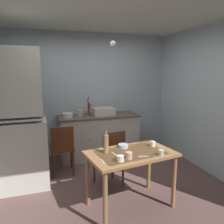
# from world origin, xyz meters

# --- Properties ---
(ground_plane) EXTENTS (4.78, 4.78, 0.00)m
(ground_plane) POSITION_xyz_m (0.00, 0.00, 0.00)
(ground_plane) COLOR brown
(wall_back) EXTENTS (3.88, 0.10, 2.61)m
(wall_back) POSITION_xyz_m (0.00, 1.77, 1.30)
(wall_back) COLOR silver
(wall_back) RESTS_ON ground
(wall_right) EXTENTS (0.10, 3.54, 2.61)m
(wall_right) POSITION_xyz_m (1.94, 0.00, 1.30)
(wall_right) COLOR silver
(wall_right) RESTS_ON ground
(ceiling_slab) EXTENTS (3.88, 3.54, 0.10)m
(ceiling_slab) POSITION_xyz_m (0.00, 0.00, 2.66)
(ceiling_slab) COLOR silver
(hutch_cabinet) EXTENTS (1.01, 0.49, 2.15)m
(hutch_cabinet) POSITION_xyz_m (-1.36, 0.50, 1.01)
(hutch_cabinet) COLOR beige
(hutch_cabinet) RESTS_ON ground
(counter_cabinet) EXTENTS (1.65, 0.64, 0.90)m
(counter_cabinet) POSITION_xyz_m (0.22, 1.40, 0.45)
(counter_cabinet) COLOR beige
(counter_cabinet) RESTS_ON ground
(sink_basin) EXTENTS (0.44, 0.34, 0.15)m
(sink_basin) POSITION_xyz_m (0.32, 1.40, 0.98)
(sink_basin) COLOR silver
(sink_basin) RESTS_ON counter_cabinet
(hand_pump) EXTENTS (0.05, 0.27, 0.39)m
(hand_pump) POSITION_xyz_m (0.03, 1.44, 1.07)
(hand_pump) COLOR maroon
(hand_pump) RESTS_ON counter_cabinet
(mixing_bowl_counter) EXTENTS (0.20, 0.20, 0.09)m
(mixing_bowl_counter) POSITION_xyz_m (-0.43, 1.35, 0.95)
(mixing_bowl_counter) COLOR white
(mixing_bowl_counter) RESTS_ON counter_cabinet
(stoneware_crock) EXTENTS (0.12, 0.12, 0.13)m
(stoneware_crock) POSITION_xyz_m (-0.17, 1.42, 0.97)
(stoneware_crock) COLOR beige
(stoneware_crock) RESTS_ON counter_cabinet
(dining_table) EXTENTS (1.21, 0.84, 0.77)m
(dining_table) POSITION_xyz_m (0.16, -0.48, 0.66)
(dining_table) COLOR #9C6D42
(dining_table) RESTS_ON ground
(chair_far_side) EXTENTS (0.47, 0.47, 0.92)m
(chair_far_side) POSITION_xyz_m (0.06, 0.09, 0.50)
(chair_far_side) COLOR #502E1B
(chair_far_side) RESTS_ON ground
(chair_by_counter) EXTENTS (0.41, 0.41, 0.90)m
(chair_by_counter) POSITION_xyz_m (-0.61, 0.76, 0.49)
(chair_by_counter) COLOR #572A15
(chair_by_counter) RESTS_ON ground
(serving_bowl_wide) EXTENTS (0.14, 0.14, 0.05)m
(serving_bowl_wide) POSITION_xyz_m (0.13, -0.27, 0.79)
(serving_bowl_wide) COLOR #9EB2C6
(serving_bowl_wide) RESTS_ON dining_table
(teacup_mint) EXTENTS (0.08, 0.08, 0.08)m
(teacup_mint) POSITION_xyz_m (0.05, -0.67, 0.81)
(teacup_mint) COLOR tan
(teacup_mint) RESTS_ON dining_table
(mug_dark) EXTENTS (0.08, 0.08, 0.07)m
(mug_dark) POSITION_xyz_m (-0.08, -0.71, 0.80)
(mug_dark) COLOR white
(mug_dark) RESTS_ON dining_table
(teacup_cream) EXTENTS (0.07, 0.07, 0.07)m
(teacup_cream) POSITION_xyz_m (0.55, -0.35, 0.80)
(teacup_cream) COLOR white
(teacup_cream) RESTS_ON dining_table
(mug_tall) EXTENTS (0.07, 0.07, 0.07)m
(mug_tall) POSITION_xyz_m (0.48, -0.69, 0.80)
(mug_tall) COLOR #ADD1C1
(mug_tall) RESTS_ON dining_table
(glass_bottle) EXTENTS (0.07, 0.07, 0.31)m
(glass_bottle) POSITION_xyz_m (-0.16, -0.39, 0.89)
(glass_bottle) COLOR olive
(glass_bottle) RESTS_ON dining_table
(table_knife) EXTENTS (0.03, 0.20, 0.00)m
(table_knife) POSITION_xyz_m (-0.07, -0.50, 0.77)
(table_knife) COLOR silver
(table_knife) RESTS_ON dining_table
(teaspoon_near_bowl) EXTENTS (0.13, 0.07, 0.00)m
(teaspoon_near_bowl) POSITION_xyz_m (0.25, -0.66, 0.77)
(teaspoon_near_bowl) COLOR beige
(teaspoon_near_bowl) RESTS_ON dining_table
(teaspoon_by_cup) EXTENTS (0.02, 0.14, 0.00)m
(teaspoon_by_cup) POSITION_xyz_m (-0.28, -0.65, 0.77)
(teaspoon_by_cup) COLOR beige
(teaspoon_by_cup) RESTS_ON dining_table
(pendant_bulb) EXTENTS (0.08, 0.08, 0.08)m
(pendant_bulb) POSITION_xyz_m (0.04, -0.09, 2.17)
(pendant_bulb) COLOR #F9EFCC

